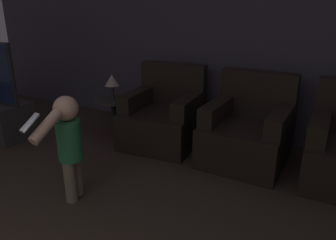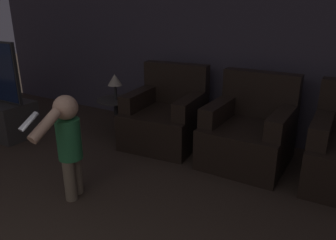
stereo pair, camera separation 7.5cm
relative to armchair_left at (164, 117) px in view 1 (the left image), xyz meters
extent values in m
cube|color=#3D3842|center=(0.67, 0.65, 0.98)|extent=(8.40, 0.05, 2.60)
cube|color=black|center=(0.01, -0.06, -0.11)|extent=(0.89, 0.92, 0.42)
cube|color=black|center=(-0.03, 0.29, 0.35)|extent=(0.82, 0.23, 0.50)
cube|color=black|center=(-0.32, -0.09, 0.20)|extent=(0.22, 0.70, 0.20)
cube|color=black|center=(0.33, -0.03, 0.20)|extent=(0.22, 0.70, 0.20)
cube|color=black|center=(1.01, -0.06, -0.11)|extent=(0.82, 0.86, 0.42)
cube|color=black|center=(1.01, 0.29, 0.35)|extent=(0.81, 0.17, 0.50)
cube|color=black|center=(0.68, -0.05, 0.20)|extent=(0.17, 0.69, 0.20)
cube|color=black|center=(1.33, -0.06, 0.20)|extent=(0.17, 0.69, 0.20)
cube|color=black|center=(1.68, -0.06, 0.20)|extent=(0.17, 0.69, 0.20)
cylinder|color=black|center=(-1.70, -0.84, 0.15)|extent=(0.04, 0.04, 0.03)
cylinder|color=brown|center=(-0.06, -1.48, -0.14)|extent=(0.10, 0.10, 0.36)
cylinder|color=brown|center=(-0.09, -1.38, -0.14)|extent=(0.10, 0.10, 0.36)
cylinder|color=#236638|center=(-0.08, -1.43, 0.22)|extent=(0.20, 0.20, 0.35)
sphere|color=tan|center=(-0.08, -1.43, 0.49)|extent=(0.20, 0.20, 0.20)
cylinder|color=tan|center=(-0.11, -1.31, 0.20)|extent=(0.08, 0.08, 0.29)
cylinder|color=tan|center=(-0.04, -1.68, 0.42)|extent=(0.08, 0.29, 0.22)
cube|color=#99999E|center=(-0.04, -1.80, 0.50)|extent=(0.04, 0.16, 0.10)
cylinder|color=black|center=(-0.71, -0.06, -0.10)|extent=(0.06, 0.06, 0.43)
cylinder|color=#2D2B28|center=(-0.71, -0.06, 0.12)|extent=(0.48, 0.48, 0.02)
cylinder|color=#262626|center=(-0.71, -0.06, 0.22)|extent=(0.04, 0.04, 0.18)
cone|color=#9E937F|center=(-0.71, -0.06, 0.38)|extent=(0.18, 0.18, 0.14)
camera|label=1|loc=(1.82, -3.20, 1.26)|focal=35.00mm
camera|label=2|loc=(1.89, -3.16, 1.26)|focal=35.00mm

